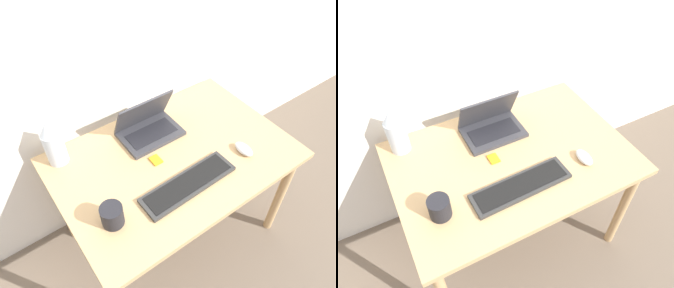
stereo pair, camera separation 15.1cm
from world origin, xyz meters
The scene contains 9 objects.
ground_plane centered at (0.00, 0.00, 0.00)m, with size 12.00×12.00×0.00m, color #6B5B4C.
wall_back centered at (0.00, 0.85, 1.25)m, with size 6.00×0.05×2.50m.
desk centered at (0.00, 0.39, 0.63)m, with size 1.15×0.78×0.71m.
laptop centered at (-0.01, 0.60, 0.76)m, with size 0.31×0.21×0.21m.
keyboard centered at (-0.05, 0.21, 0.72)m, with size 0.47×0.14×0.02m.
mouse centered at (0.30, 0.21, 0.73)m, with size 0.06×0.11×0.04m.
vase centered at (-0.46, 0.69, 0.84)m, with size 0.09×0.09×0.25m.
mp3_player centered at (-0.09, 0.42, 0.72)m, with size 0.05×0.06×0.01m.
mug centered at (-0.42, 0.24, 0.76)m, with size 0.09×0.09×0.10m.
Camera 1 is at (-0.64, -0.45, 1.91)m, focal length 35.00 mm.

